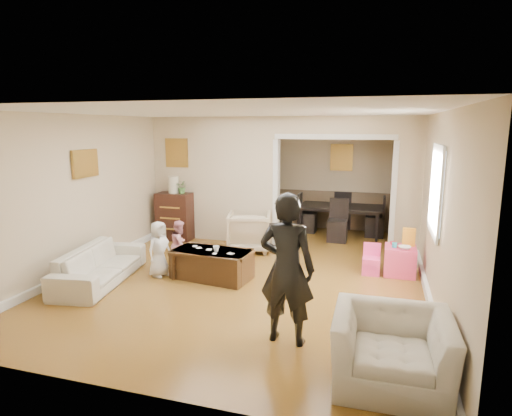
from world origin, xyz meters
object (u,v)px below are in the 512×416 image
(coffee_cup, at_px, (216,249))
(table_lamp, at_px, (174,185))
(armchair_back, at_px, (249,231))
(dining_table, at_px, (340,220))
(dresser, at_px, (175,216))
(coffee_table, at_px, (212,264))
(sofa, at_px, (100,265))
(child_toddler, at_px, (286,248))
(child_kneel_a, at_px, (159,249))
(armchair_front, at_px, (391,350))
(child_kneel_b, at_px, (180,245))
(adult_person, at_px, (287,269))
(play_table, at_px, (400,261))
(cyan_cup, at_px, (395,245))

(coffee_cup, bearing_deg, table_lamp, 130.72)
(armchair_back, distance_m, dining_table, 2.41)
(dresser, distance_m, dining_table, 3.68)
(coffee_table, bearing_deg, sofa, -158.03)
(dresser, xyz_separation_m, child_toddler, (2.73, -1.26, -0.13))
(child_toddler, bearing_deg, child_kneel_a, -6.41)
(coffee_table, distance_m, coffee_cup, 0.30)
(armchair_back, distance_m, armchair_front, 4.66)
(child_kneel_b, distance_m, child_toddler, 1.81)
(coffee_cup, relative_size, child_kneel_b, 0.12)
(adult_person, bearing_deg, coffee_table, -42.06)
(dining_table, distance_m, child_kneel_b, 3.99)
(table_lamp, relative_size, child_toddler, 0.48)
(armchair_front, xyz_separation_m, dresser, (-4.38, 4.21, 0.16))
(adult_person, distance_m, child_toddler, 2.52)
(play_table, relative_size, child_toddler, 0.65)
(child_kneel_a, distance_m, child_toddler, 2.10)
(dresser, bearing_deg, armchair_back, -10.75)
(coffee_cup, xyz_separation_m, dining_table, (1.60, 3.53, -0.18))
(table_lamp, height_order, coffee_table, table_lamp)
(table_lamp, distance_m, dining_table, 3.78)
(armchair_front, relative_size, child_kneel_a, 1.17)
(sofa, distance_m, child_kneel_b, 1.32)
(child_kneel_b, bearing_deg, armchair_front, -137.98)
(coffee_cup, xyz_separation_m, child_kneel_a, (-0.95, -0.10, -0.05))
(armchair_back, relative_size, child_kneel_b, 0.99)
(sofa, height_order, table_lamp, table_lamp)
(cyan_cup, bearing_deg, table_lamp, 166.96)
(coffee_cup, bearing_deg, armchair_back, 89.78)
(coffee_table, bearing_deg, table_lamp, 129.78)
(dresser, height_order, coffee_cup, dresser)
(dresser, height_order, coffee_table, dresser)
(dresser, bearing_deg, cyan_cup, -13.04)
(coffee_cup, height_order, child_kneel_a, child_kneel_a)
(dining_table, relative_size, child_kneel_b, 2.20)
(sofa, xyz_separation_m, adult_person, (3.20, -1.02, 0.58))
(armchair_front, bearing_deg, coffee_table, 140.00)
(table_lamp, bearing_deg, child_kneel_b, -60.33)
(table_lamp, bearing_deg, coffee_cup, -49.28)
(dresser, bearing_deg, armchair_front, -43.84)
(armchair_back, xyz_separation_m, coffee_cup, (-0.01, -1.72, 0.13))
(armchair_front, distance_m, adult_person, 1.34)
(sofa, bearing_deg, armchair_back, -45.52)
(armchair_front, distance_m, coffee_cup, 3.38)
(armchair_back, bearing_deg, child_kneel_b, 45.69)
(play_table, xyz_separation_m, adult_person, (-1.31, -2.69, 0.62))
(armchair_back, height_order, child_toddler, armchair_back)
(play_table, bearing_deg, sofa, -159.59)
(sofa, height_order, coffee_table, sofa)
(sofa, height_order, child_kneel_a, child_kneel_a)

